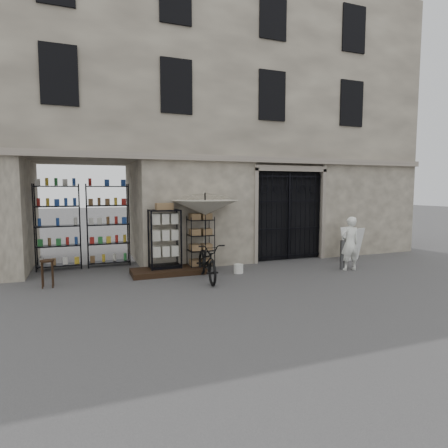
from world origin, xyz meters
name	(u,v)px	position (x,y,z in m)	size (l,w,h in m)	color
ground	(272,279)	(0.00, 0.00, 0.00)	(80.00, 80.00, 0.00)	black
main_building	(219,127)	(0.00, 4.00, 4.50)	(14.00, 4.00, 9.00)	#B1A68F
shop_recess	(85,219)	(-4.50, 2.80, 1.50)	(3.00, 1.70, 3.00)	black
shop_shelving	(84,226)	(-4.55, 3.30, 1.25)	(2.70, 0.50, 2.50)	black
iron_gate	(286,215)	(1.75, 2.28, 1.50)	(2.50, 0.21, 3.00)	black
step_platform	(168,271)	(-2.40, 1.55, 0.07)	(2.00, 0.90, 0.15)	black
display_cabinet	(165,242)	(-2.45, 1.68, 0.88)	(0.82, 0.52, 1.76)	black
wire_rack	(201,244)	(-1.42, 1.66, 0.77)	(0.80, 0.66, 1.56)	black
market_umbrella	(205,204)	(-1.33, 1.51, 1.94)	(2.11, 2.13, 2.69)	black
white_bucket	(239,269)	(-0.54, 0.94, 0.13)	(0.26, 0.26, 0.25)	silver
bicycle	(207,280)	(-1.60, 0.52, 0.00)	(0.66, 0.99, 1.88)	black
wooden_stool	(47,273)	(-5.40, 1.18, 0.35)	(0.41, 0.41, 0.66)	black
steel_bollard	(343,255)	(2.50, 0.31, 0.43)	(0.16, 0.16, 0.86)	#4F4F50
shopkeeper	(349,270)	(2.63, 0.18, 0.00)	(0.57, 1.56, 0.37)	white
easel_sign	(352,244)	(3.65, 1.30, 0.55)	(0.65, 0.71, 1.07)	silver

